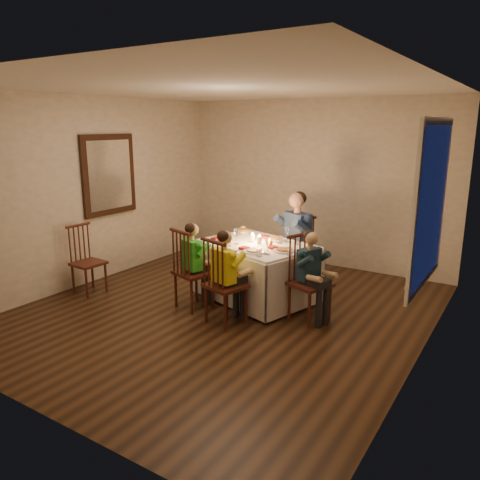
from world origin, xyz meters
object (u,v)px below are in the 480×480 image
Objects in this scene: adult at (294,285)px; child_green at (194,307)px; chair_near_left at (194,307)px; child_teal at (309,320)px; chair_near_right at (226,322)px; serving_bowl at (243,232)px; chair_extra at (91,292)px; child_yellow at (226,322)px; dining_table at (256,259)px; chair_adult at (294,285)px; chair_end at (309,320)px.

child_green is at bearing -91.46° from adult.
child_teal reaches higher than chair_near_left.
serving_bowl reaches higher than chair_near_right.
chair_extra is 0.87× the size of child_teal.
chair_near_left is 1.56m from adult.
chair_near_right is 1.09× the size of chair_extra.
child_teal is at bearing -148.58° from chair_near_left.
child_yellow is (-0.09, -1.58, 0.00)m from adult.
adult is (0.20, 0.73, -0.53)m from dining_table.
child_yellow is (2.10, 0.17, 0.00)m from chair_extra.
chair_adult is 0.94× the size of child_green.
chair_near_right is 1.00× the size of chair_end.
adult is (2.19, 1.75, 0.00)m from chair_extra.
dining_table is 2.30m from chair_extra.
chair_adult is at bearing -47.86° from chair_extra.
child_teal is (1.37, 0.38, 0.00)m from chair_near_left.
child_teal is at bearing -1.99° from dining_table.
chair_end is 0.96m from child_yellow.
serving_bowl is (-0.54, 1.22, 0.76)m from chair_near_right.
child_yellow reaches higher than child_green.
adult is at bearing 29.99° from serving_bowl.
serving_bowl is (1.57, 1.39, 0.76)m from chair_extra.
child_yellow reaches higher than chair_near_right.
chair_near_right is at bearing -66.22° from serving_bowl.
dining_table is 1.07m from chair_end.
serving_bowl is at bearing 82.40° from child_teal.
adult is at bearing -100.17° from child_green.
adult is at bearing -78.19° from chair_near_right.
chair_adult is 1.23m from chair_end.
chair_near_left is 1.43m from chair_end.
child_teal is (1.37, 0.38, 0.00)m from child_green.
dining_table reaches higher than child_green.
chair_end is 2.97m from chair_extra.
serving_bowl is (-0.43, 0.37, 0.24)m from dining_table.
child_teal is (0.69, -1.02, 0.00)m from adult.
chair_adult is 5.27× the size of serving_bowl.
dining_table is at bearing -80.39° from chair_adult.
chair_near_left is 1.00× the size of chair_end.
child_green reaches higher than chair_end.
adult is 1.58m from child_yellow.
child_yellow is at bearing 179.41° from chair_near_left.
dining_table reaches higher than child_yellow.
chair_extra is at bearing 123.16° from child_teal.
chair_extra is 2.11m from child_yellow.
child_teal is (0.88, -0.29, -0.53)m from dining_table.
chair_near_left is 0.00m from child_green.
chair_extra is 4.85× the size of serving_bowl.
chair_near_right is (0.11, -0.85, -0.53)m from dining_table.
chair_end is (0.88, -0.29, -0.53)m from dining_table.
child_green is 5.59× the size of serving_bowl.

